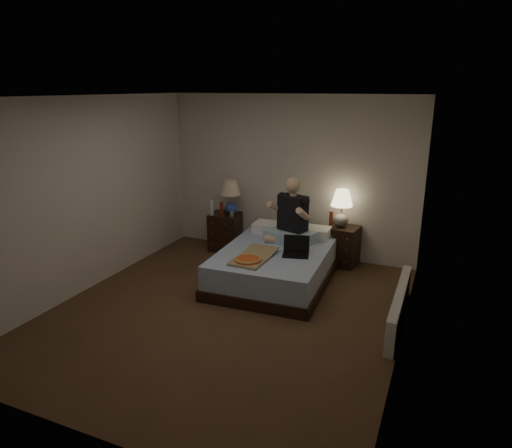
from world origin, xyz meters
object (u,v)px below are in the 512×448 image
at_px(lamp_left, 231,197).
at_px(pizza_box, 248,260).
at_px(soda_can, 232,214).
at_px(person, 291,210).
at_px(radiator, 399,307).
at_px(beer_bottle_right, 331,219).
at_px(nightstand_left, 225,232).
at_px(water_bottle, 212,207).
at_px(laptop, 296,247).
at_px(nightstand_right, 342,246).
at_px(bed, 275,266).
at_px(lamp_right, 341,208).
at_px(beer_bottle_left, 222,209).

xyz_separation_m(lamp_left, pizza_box, (0.98, -1.52, -0.39)).
distance_m(soda_can, person, 1.21).
relative_size(lamp_left, person, 0.60).
bearing_deg(radiator, lamp_left, 152.72).
relative_size(beer_bottle_right, person, 0.25).
height_order(nightstand_left, lamp_left, lamp_left).
distance_m(water_bottle, radiator, 3.39).
height_order(laptop, radiator, laptop).
distance_m(nightstand_right, lamp_left, 1.92).
height_order(bed, pizza_box, pizza_box).
height_order(lamp_right, person, person).
bearing_deg(lamp_right, soda_can, -173.03).
height_order(nightstand_left, water_bottle, water_bottle).
height_order(bed, soda_can, soda_can).
relative_size(bed, lamp_left, 3.32).
distance_m(nightstand_left, soda_can, 0.42).
bearing_deg(beer_bottle_left, lamp_right, 7.70).
bearing_deg(radiator, person, 150.47).
xyz_separation_m(soda_can, laptop, (1.37, -0.89, -0.08)).
distance_m(bed, nightstand_right, 1.22).
bearing_deg(nightstand_right, beer_bottle_left, -165.11).
distance_m(beer_bottle_left, radiator, 3.22).
xyz_separation_m(beer_bottle_left, person, (1.27, -0.35, 0.20)).
distance_m(person, pizza_box, 1.10).
xyz_separation_m(nightstand_right, soda_can, (-1.74, -0.21, 0.36)).
height_order(water_bottle, beer_bottle_left, water_bottle).
height_order(laptop, pizza_box, laptop).
distance_m(water_bottle, beer_bottle_left, 0.18).
xyz_separation_m(lamp_right, pizza_box, (-0.81, -1.58, -0.37)).
bearing_deg(nightstand_right, pizza_box, -110.71).
relative_size(bed, soda_can, 18.59).
distance_m(nightstand_left, lamp_right, 1.97).
distance_m(water_bottle, beer_bottle_right, 1.92).
xyz_separation_m(nightstand_right, beer_bottle_left, (-1.90, -0.25, 0.43)).
relative_size(person, radiator, 0.58).
relative_size(bed, beer_bottle_right, 8.08).
bearing_deg(soda_can, beer_bottle_left, -164.49).
bearing_deg(nightstand_right, lamp_left, -170.75).
distance_m(soda_can, beer_bottle_right, 1.58).
bearing_deg(laptop, water_bottle, 139.38).
bearing_deg(beer_bottle_left, laptop, -29.00).
distance_m(nightstand_right, beer_bottle_left, 1.96).
xyz_separation_m(beer_bottle_left, pizza_box, (1.05, -1.33, -0.22)).
distance_m(lamp_left, soda_can, 0.29).
relative_size(soda_can, beer_bottle_left, 0.43).
height_order(beer_bottle_left, person, person).
height_order(nightstand_right, lamp_right, lamp_right).
xyz_separation_m(water_bottle, laptop, (1.71, -0.85, -0.15)).
height_order(soda_can, beer_bottle_right, beer_bottle_right).
bearing_deg(lamp_right, nightstand_right, 0.00).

